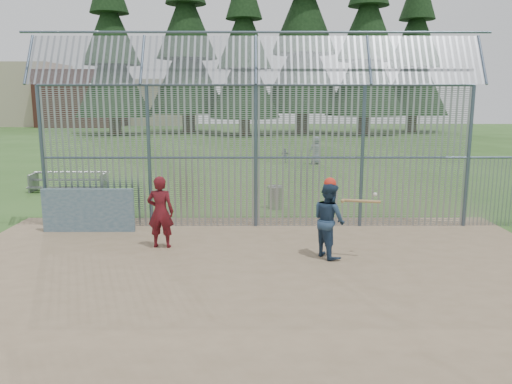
{
  "coord_description": "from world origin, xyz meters",
  "views": [
    {
      "loc": [
        -0.05,
        -10.46,
        3.67
      ],
      "look_at": [
        0.0,
        2.0,
        1.3
      ],
      "focal_mm": 35.0,
      "sensor_mm": 36.0,
      "label": 1
    }
  ],
  "objects_px": {
    "dugout_wall": "(88,210)",
    "onlooker": "(161,212)",
    "batter": "(329,220)",
    "trash_can": "(275,197)",
    "bleacher": "(69,181)"
  },
  "relations": [
    {
      "from": "trash_can",
      "to": "bleacher",
      "type": "bearing_deg",
      "value": 158.65
    },
    {
      "from": "trash_can",
      "to": "bleacher",
      "type": "relative_size",
      "value": 0.27
    },
    {
      "from": "dugout_wall",
      "to": "onlooker",
      "type": "bearing_deg",
      "value": -32.77
    },
    {
      "from": "onlooker",
      "to": "trash_can",
      "type": "relative_size",
      "value": 2.17
    },
    {
      "from": "trash_can",
      "to": "bleacher",
      "type": "distance_m",
      "value": 8.68
    },
    {
      "from": "onlooker",
      "to": "trash_can",
      "type": "height_order",
      "value": "onlooker"
    },
    {
      "from": "onlooker",
      "to": "bleacher",
      "type": "relative_size",
      "value": 0.59
    },
    {
      "from": "bleacher",
      "to": "trash_can",
      "type": "bearing_deg",
      "value": -21.35
    },
    {
      "from": "dugout_wall",
      "to": "batter",
      "type": "distance_m",
      "value": 6.66
    },
    {
      "from": "batter",
      "to": "trash_can",
      "type": "bearing_deg",
      "value": -15.1
    },
    {
      "from": "batter",
      "to": "trash_can",
      "type": "height_order",
      "value": "batter"
    },
    {
      "from": "batter",
      "to": "trash_can",
      "type": "distance_m",
      "value": 5.35
    },
    {
      "from": "batter",
      "to": "bleacher",
      "type": "bearing_deg",
      "value": 21.29
    },
    {
      "from": "trash_can",
      "to": "bleacher",
      "type": "height_order",
      "value": "trash_can"
    },
    {
      "from": "batter",
      "to": "bleacher",
      "type": "height_order",
      "value": "batter"
    }
  ]
}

